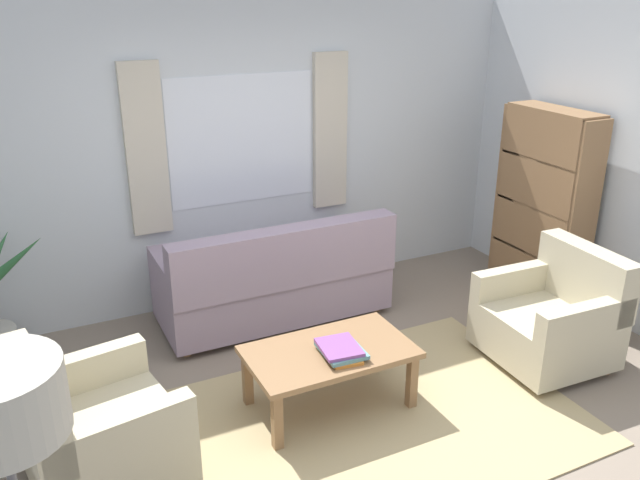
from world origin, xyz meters
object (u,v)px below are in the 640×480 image
(couch, at_px, (276,281))
(book_stack_on_table, at_px, (341,350))
(armchair_left, at_px, (91,432))
(armchair_right, at_px, (553,318))
(coffee_table, at_px, (329,357))
(standing_lamp, at_px, (1,429))
(bookshelf, at_px, (544,205))

(couch, height_order, book_stack_on_table, couch)
(armchair_left, height_order, armchair_right, same)
(armchair_right, xyz_separation_m, coffee_table, (-1.78, 0.20, 0.03))
(coffee_table, xyz_separation_m, standing_lamp, (-1.86, -1.41, 1.02))
(armchair_right, distance_m, standing_lamp, 3.98)
(bookshelf, distance_m, standing_lamp, 4.85)
(coffee_table, bearing_deg, book_stack_on_table, -69.88)
(armchair_left, relative_size, book_stack_on_table, 2.75)
(bookshelf, bearing_deg, couch, 75.47)
(armchair_left, relative_size, coffee_table, 0.87)
(couch, relative_size, armchair_right, 2.16)
(coffee_table, height_order, book_stack_on_table, book_stack_on_table)
(coffee_table, xyz_separation_m, bookshelf, (2.47, 0.69, 0.50))
(armchair_left, height_order, standing_lamp, standing_lamp)
(armchair_right, relative_size, coffee_table, 0.80)
(armchair_left, bearing_deg, book_stack_on_table, -99.94)
(armchair_right, relative_size, bookshelf, 0.51)
(armchair_left, distance_m, book_stack_on_table, 1.57)
(bookshelf, bearing_deg, armchair_right, 142.46)
(couch, height_order, coffee_table, couch)
(coffee_table, height_order, standing_lamp, standing_lamp)
(couch, height_order, bookshelf, bookshelf)
(book_stack_on_table, relative_size, standing_lamp, 0.22)
(book_stack_on_table, bearing_deg, coffee_table, 110.12)
(armchair_left, distance_m, armchair_right, 3.32)
(couch, height_order, standing_lamp, standing_lamp)
(armchair_right, height_order, standing_lamp, standing_lamp)
(couch, xyz_separation_m, bookshelf, (2.32, -0.60, 0.51))
(coffee_table, relative_size, book_stack_on_table, 3.14)
(couch, bearing_deg, coffee_table, 83.34)
(couch, bearing_deg, standing_lamp, 53.36)
(coffee_table, height_order, bookshelf, bookshelf)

